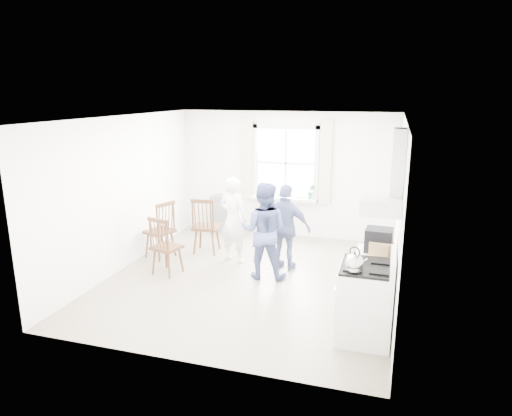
{
  "coord_description": "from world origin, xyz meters",
  "views": [
    {
      "loc": [
        2.1,
        -6.66,
        2.98
      ],
      "look_at": [
        0.04,
        0.2,
        1.15
      ],
      "focal_mm": 32.0,
      "sensor_mm": 36.0,
      "label": 1
    }
  ],
  "objects_px": {
    "windsor_chair_a": "(204,220)",
    "person_mid": "(264,231)",
    "gas_stove": "(365,301)",
    "person_right": "(286,228)",
    "stereo_stack": "(379,240)",
    "windsor_chair_c": "(163,224)",
    "low_cabinet": "(374,282)",
    "windsor_chair_b": "(162,240)",
    "person_left": "(233,220)"
  },
  "relations": [
    {
      "from": "windsor_chair_a",
      "to": "person_right",
      "type": "xyz_separation_m",
      "value": [
        1.63,
        -0.3,
        0.08
      ]
    },
    {
      "from": "windsor_chair_b",
      "to": "person_left",
      "type": "bearing_deg",
      "value": 47.03
    },
    {
      "from": "windsor_chair_a",
      "to": "windsor_chair_c",
      "type": "xyz_separation_m",
      "value": [
        -0.62,
        -0.42,
        -0.01
      ]
    },
    {
      "from": "windsor_chair_b",
      "to": "person_mid",
      "type": "height_order",
      "value": "person_mid"
    },
    {
      "from": "person_left",
      "to": "person_right",
      "type": "height_order",
      "value": "person_left"
    },
    {
      "from": "low_cabinet",
      "to": "person_right",
      "type": "distance_m",
      "value": 1.98
    },
    {
      "from": "windsor_chair_b",
      "to": "person_right",
      "type": "xyz_separation_m",
      "value": [
        1.88,
        0.87,
        0.13
      ]
    },
    {
      "from": "windsor_chair_b",
      "to": "person_right",
      "type": "height_order",
      "value": "person_right"
    },
    {
      "from": "gas_stove",
      "to": "windsor_chair_c",
      "type": "height_order",
      "value": "gas_stove"
    },
    {
      "from": "low_cabinet",
      "to": "windsor_chair_b",
      "type": "xyz_separation_m",
      "value": [
        -3.41,
        0.36,
        0.17
      ]
    },
    {
      "from": "stereo_stack",
      "to": "windsor_chair_b",
      "type": "distance_m",
      "value": 3.48
    },
    {
      "from": "low_cabinet",
      "to": "person_left",
      "type": "xyz_separation_m",
      "value": [
        -2.5,
        1.33,
        0.33
      ]
    },
    {
      "from": "gas_stove",
      "to": "stereo_stack",
      "type": "height_order",
      "value": "stereo_stack"
    },
    {
      "from": "low_cabinet",
      "to": "person_right",
      "type": "height_order",
      "value": "person_right"
    },
    {
      "from": "person_left",
      "to": "low_cabinet",
      "type": "bearing_deg",
      "value": 167.56
    },
    {
      "from": "gas_stove",
      "to": "person_right",
      "type": "bearing_deg",
      "value": 126.99
    },
    {
      "from": "low_cabinet",
      "to": "windsor_chair_c",
      "type": "bearing_deg",
      "value": 163.68
    },
    {
      "from": "windsor_chair_a",
      "to": "person_mid",
      "type": "relative_size",
      "value": 0.68
    },
    {
      "from": "stereo_stack",
      "to": "windsor_chair_a",
      "type": "bearing_deg",
      "value": 154.52
    },
    {
      "from": "gas_stove",
      "to": "windsor_chair_c",
      "type": "xyz_separation_m",
      "value": [
        -3.7,
        1.8,
        0.17
      ]
    },
    {
      "from": "windsor_chair_b",
      "to": "person_right",
      "type": "relative_size",
      "value": 0.68
    },
    {
      "from": "stereo_stack",
      "to": "windsor_chair_c",
      "type": "bearing_deg",
      "value": 163.98
    },
    {
      "from": "person_left",
      "to": "gas_stove",
      "type": "bearing_deg",
      "value": 155.7
    },
    {
      "from": "windsor_chair_a",
      "to": "person_right",
      "type": "relative_size",
      "value": 0.73
    },
    {
      "from": "person_mid",
      "to": "gas_stove",
      "type": "bearing_deg",
      "value": 134.82
    },
    {
      "from": "person_right",
      "to": "low_cabinet",
      "type": "bearing_deg",
      "value": 149.29
    },
    {
      "from": "windsor_chair_c",
      "to": "person_mid",
      "type": "relative_size",
      "value": 0.68
    },
    {
      "from": "gas_stove",
      "to": "person_left",
      "type": "distance_m",
      "value": 3.18
    },
    {
      "from": "gas_stove",
      "to": "windsor_chair_b",
      "type": "bearing_deg",
      "value": 162.41
    },
    {
      "from": "low_cabinet",
      "to": "windsor_chair_a",
      "type": "distance_m",
      "value": 3.51
    },
    {
      "from": "low_cabinet",
      "to": "windsor_chair_a",
      "type": "relative_size",
      "value": 0.83
    },
    {
      "from": "gas_stove",
      "to": "windsor_chair_b",
      "type": "xyz_separation_m",
      "value": [
        -3.34,
        1.06,
        0.13
      ]
    },
    {
      "from": "windsor_chair_a",
      "to": "person_left",
      "type": "relative_size",
      "value": 0.7
    },
    {
      "from": "gas_stove",
      "to": "stereo_stack",
      "type": "distance_m",
      "value": 0.92
    },
    {
      "from": "person_mid",
      "to": "low_cabinet",
      "type": "bearing_deg",
      "value": 151.96
    },
    {
      "from": "gas_stove",
      "to": "person_mid",
      "type": "relative_size",
      "value": 0.7
    },
    {
      "from": "windsor_chair_a",
      "to": "windsor_chair_c",
      "type": "relative_size",
      "value": 1.01
    },
    {
      "from": "stereo_stack",
      "to": "windsor_chair_c",
      "type": "xyz_separation_m",
      "value": [
        -3.8,
        1.09,
        -0.4
      ]
    },
    {
      "from": "stereo_stack",
      "to": "person_mid",
      "type": "height_order",
      "value": "person_mid"
    },
    {
      "from": "person_left",
      "to": "person_mid",
      "type": "relative_size",
      "value": 0.98
    },
    {
      "from": "stereo_stack",
      "to": "windsor_chair_b",
      "type": "height_order",
      "value": "stereo_stack"
    },
    {
      "from": "windsor_chair_a",
      "to": "person_left",
      "type": "distance_m",
      "value": 0.69
    },
    {
      "from": "person_mid",
      "to": "windsor_chair_b",
      "type": "bearing_deg",
      "value": 10.35
    },
    {
      "from": "gas_stove",
      "to": "person_right",
      "type": "xyz_separation_m",
      "value": [
        -1.46,
        1.93,
        0.26
      ]
    },
    {
      "from": "gas_stove",
      "to": "windsor_chair_b",
      "type": "relative_size",
      "value": 1.11
    },
    {
      "from": "gas_stove",
      "to": "windsor_chair_b",
      "type": "distance_m",
      "value": 3.5
    },
    {
      "from": "windsor_chair_c",
      "to": "stereo_stack",
      "type": "bearing_deg",
      "value": -16.02
    },
    {
      "from": "low_cabinet",
      "to": "stereo_stack",
      "type": "height_order",
      "value": "stereo_stack"
    },
    {
      "from": "person_mid",
      "to": "person_right",
      "type": "distance_m",
      "value": 0.52
    },
    {
      "from": "low_cabinet",
      "to": "windsor_chair_c",
      "type": "height_order",
      "value": "windsor_chair_c"
    }
  ]
}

